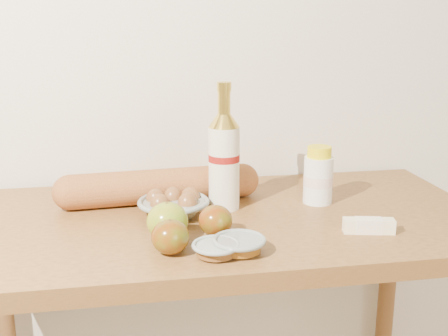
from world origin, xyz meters
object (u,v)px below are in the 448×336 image
(egg_bowl, at_px, (173,205))
(baguette, at_px, (159,186))
(table, at_px, (222,266))
(bourbon_bottle, at_px, (224,158))
(cream_bottle, at_px, (318,177))

(egg_bowl, bearing_deg, baguette, 105.53)
(table, relative_size, bourbon_bottle, 4.06)
(bourbon_bottle, height_order, egg_bowl, bourbon_bottle)
(egg_bowl, bearing_deg, table, -13.71)
(bourbon_bottle, xyz_separation_m, egg_bowl, (-0.12, -0.03, -0.10))
(table, height_order, egg_bowl, egg_bowl)
(bourbon_bottle, relative_size, egg_bowl, 1.75)
(cream_bottle, distance_m, baguette, 0.38)
(cream_bottle, height_order, egg_bowl, cream_bottle)
(bourbon_bottle, xyz_separation_m, cream_bottle, (0.23, 0.00, -0.06))
(cream_bottle, height_order, baguette, cream_bottle)
(table, distance_m, cream_bottle, 0.31)
(egg_bowl, bearing_deg, cream_bottle, 4.41)
(egg_bowl, xyz_separation_m, baguette, (-0.03, 0.09, 0.02))
(bourbon_bottle, relative_size, baguette, 0.59)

